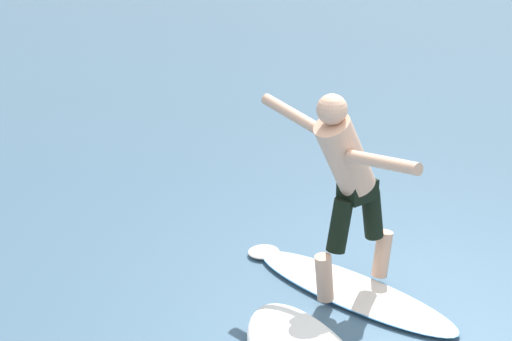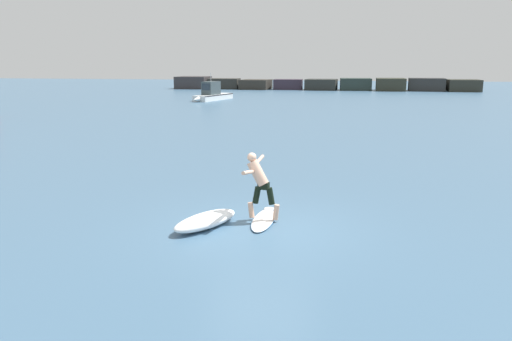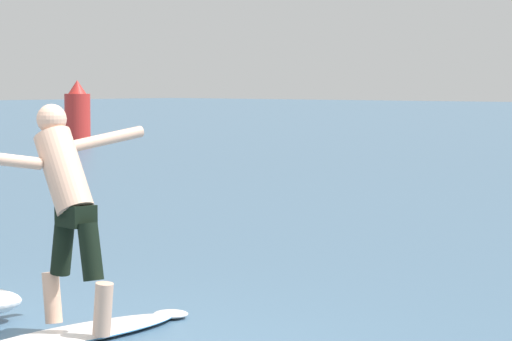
% 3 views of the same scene
% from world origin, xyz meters
% --- Properties ---
extents(ground_plane, '(200.00, 200.00, 0.00)m').
position_xyz_m(ground_plane, '(0.00, 0.00, 0.00)').
color(ground_plane, '#426582').
extents(rock_jetty_breakwater, '(42.97, 4.77, 1.79)m').
position_xyz_m(rock_jetty_breakwater, '(-3.23, 62.00, 0.81)').
color(rock_jetty_breakwater, '#353132').
rests_on(rock_jetty_breakwater, ground).
extents(surfboard, '(0.58, 2.10, 0.20)m').
position_xyz_m(surfboard, '(-0.03, 0.58, 0.03)').
color(surfboard, white).
rests_on(surfboard, ground).
extents(surfer, '(0.85, 1.60, 1.65)m').
position_xyz_m(surfer, '(-0.15, 0.56, 1.04)').
color(surfer, '#D6A68A').
rests_on(surfer, surfboard).
extents(fishing_boat_near_jetty, '(2.88, 7.07, 2.83)m').
position_xyz_m(fishing_boat_near_jetty, '(-12.68, 39.41, 0.64)').
color(fishing_boat_near_jetty, white).
rests_on(fishing_boat_near_jetty, ground).
extents(wave_foam_at_tail, '(1.52, 2.06, 0.33)m').
position_xyz_m(wave_foam_at_tail, '(-1.30, -0.19, 0.17)').
color(wave_foam_at_tail, white).
rests_on(wave_foam_at_tail, ground).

